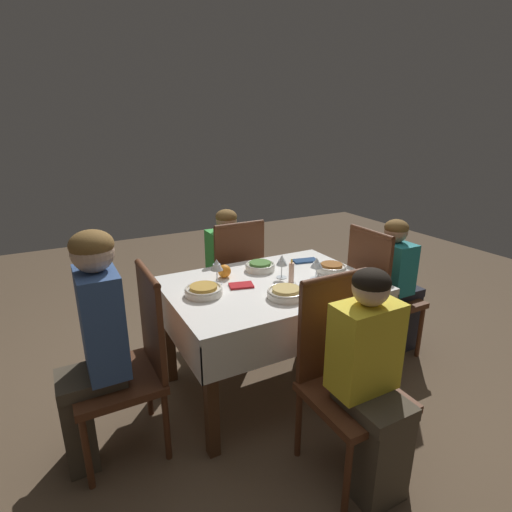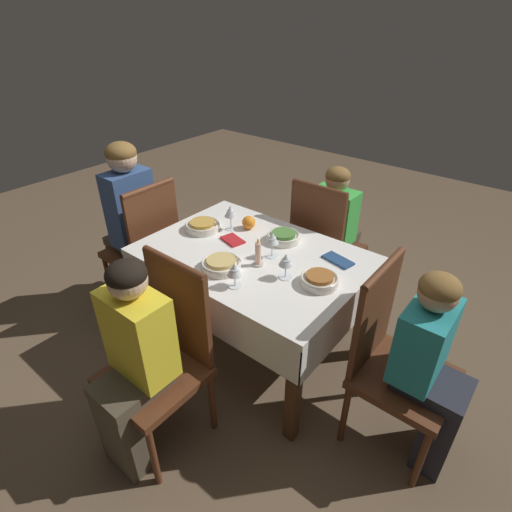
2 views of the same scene
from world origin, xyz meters
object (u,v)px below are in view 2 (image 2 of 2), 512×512
dining_table (253,268)px  wine_glass_west (231,212)px  bowl_west (202,226)px  bowl_north (283,237)px  wine_glass_south (235,270)px  bowl_south (221,264)px  wine_glass_east (286,261)px  candle_centerpiece (258,255)px  chair_south (164,351)px  orange_fruit (249,222)px  bowl_east (319,280)px  person_child_teal (432,367)px  wine_glass_north (272,239)px  person_child_green (336,228)px  napkin_red_folded (338,260)px  person_adult_denim (128,216)px  chair_west (146,244)px  chair_north (323,242)px  person_child_yellow (132,362)px  chair_east (392,356)px  napkin_spare_side (233,240)px

dining_table → wine_glass_west: bearing=153.8°
bowl_west → bowl_north: size_ratio=1.10×
wine_glass_west → wine_glass_south: wine_glass_west is taller
bowl_south → wine_glass_east: size_ratio=1.51×
candle_centerpiece → dining_table: bearing=142.7°
chair_south → orange_fruit: size_ratio=11.79×
dining_table → wine_glass_east: (0.28, -0.08, 0.20)m
bowl_east → candle_centerpiece: bearing=-171.3°
bowl_north → wine_glass_south: bearing=-81.2°
person_child_teal → wine_glass_north: (-0.94, 0.08, 0.28)m
person_child_green → wine_glass_west: size_ratio=6.53×
candle_centerpiece → napkin_red_folded: candle_centerpiece is taller
dining_table → chair_south: bearing=-88.3°
chair_south → orange_fruit: (-0.23, 0.90, 0.25)m
person_adult_denim → person_child_green: person_adult_denim is taller
person_adult_denim → wine_glass_north: size_ratio=8.04×
chair_west → wine_glass_east: size_ratio=6.95×
person_adult_denim → bowl_west: bearing=101.4°
person_adult_denim → napkin_red_folded: (1.43, 0.32, 0.05)m
candle_centerpiece → bowl_north: bearing=99.1°
person_child_green → bowl_west: 0.98m
person_adult_denim → bowl_north: 1.12m
dining_table → wine_glass_north: wine_glass_north is taller
chair_west → wine_glass_south: size_ratio=7.22×
bowl_west → bowl_north: 0.51m
chair_north → wine_glass_west: (-0.36, -0.54, 0.32)m
dining_table → wine_glass_north: bearing=22.5°
chair_west → bowl_south: (0.83, -0.12, 0.24)m
person_child_yellow → bowl_east: (0.42, 0.83, 0.17)m
chair_west → wine_glass_east: bearing=91.0°
dining_table → bowl_west: size_ratio=5.82×
orange_fruit → bowl_south: bearing=-68.0°
wine_glass_west → dining_table: bearing=-26.2°
wine_glass_south → wine_glass_east: size_ratio=0.96×
chair_west → person_child_yellow: bearing=49.6°
person_child_green → wine_glass_west: person_child_green is taller
wine_glass_west → wine_glass_north: bearing=-14.3°
bowl_south → wine_glass_south: 0.19m
chair_east → wine_glass_east: bearing=94.2°
person_child_yellow → bowl_east: person_child_yellow is taller
dining_table → person_adult_denim: 1.03m
bowl_south → chair_south: bearing=-83.6°
person_adult_denim → person_child_teal: (2.06, 0.06, -0.12)m
wine_glass_west → person_adult_denim: bearing=-162.0°
chair_east → chair_north: size_ratio=1.00×
chair_north → bowl_west: bearing=53.4°
bowl_east → napkin_red_folded: (-0.03, 0.25, -0.02)m
napkin_spare_side → wine_glass_west: bearing=135.3°
wine_glass_east → bowl_north: wine_glass_east is taller
person_child_teal → bowl_east: bearing=88.7°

